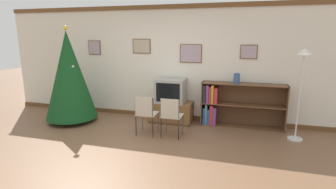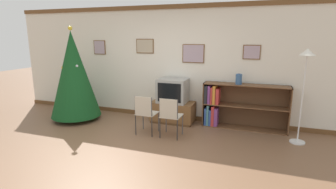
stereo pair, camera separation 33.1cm
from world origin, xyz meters
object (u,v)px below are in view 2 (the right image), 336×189
(tv_console, at_px, (173,112))
(vase, at_px, (239,79))
(christmas_tree, at_px, (74,74))
(bookshelf, at_px, (229,106))
(folding_chair_left, at_px, (145,112))
(standing_lamp, at_px, (305,72))
(television, at_px, (173,91))
(folding_chair_right, at_px, (170,115))

(tv_console, distance_m, vase, 1.69)
(christmas_tree, relative_size, bookshelf, 1.23)
(folding_chair_left, xyz_separation_m, vase, (1.73, 1.02, 0.63))
(standing_lamp, bearing_deg, tv_console, 171.77)
(television, bearing_deg, vase, 2.49)
(christmas_tree, bearing_deg, tv_console, 14.48)
(bookshelf, bearing_deg, television, -175.03)
(television, distance_m, folding_chair_left, 1.04)
(television, relative_size, bookshelf, 0.37)
(bookshelf, distance_m, vase, 0.64)
(folding_chair_left, relative_size, vase, 3.61)
(christmas_tree, bearing_deg, television, 14.42)
(tv_console, bearing_deg, vase, 2.39)
(christmas_tree, height_order, bookshelf, christmas_tree)
(christmas_tree, relative_size, standing_lamp, 1.25)
(standing_lamp, bearing_deg, christmas_tree, -177.60)
(tv_console, relative_size, bookshelf, 0.56)
(standing_lamp, bearing_deg, folding_chair_left, -168.75)
(television, relative_size, folding_chair_left, 0.81)
(christmas_tree, xyz_separation_m, bookshelf, (3.57, 0.70, -0.62))
(folding_chair_left, bearing_deg, folding_chair_right, 0.00)
(tv_console, height_order, vase, vase)
(christmas_tree, distance_m, tv_console, 2.51)
(tv_console, relative_size, folding_chair_left, 1.22)
(standing_lamp, bearing_deg, television, 171.82)
(folding_chair_right, bearing_deg, tv_console, 105.49)
(television, bearing_deg, folding_chair_left, -105.53)
(television, relative_size, standing_lamp, 0.37)
(folding_chair_right, xyz_separation_m, standing_lamp, (2.38, 0.58, 0.89))
(christmas_tree, height_order, folding_chair_right, christmas_tree)
(tv_console, xyz_separation_m, folding_chair_left, (-0.27, -0.96, 0.23))
(vase, bearing_deg, folding_chair_right, -139.42)
(tv_console, distance_m, folding_chair_right, 1.02)
(television, xyz_separation_m, bookshelf, (1.29, 0.11, -0.27))
(bookshelf, relative_size, standing_lamp, 1.01)
(christmas_tree, height_order, vase, christmas_tree)
(tv_console, bearing_deg, folding_chair_left, -105.49)
(folding_chair_right, bearing_deg, christmas_tree, 171.67)
(christmas_tree, distance_m, vase, 3.80)
(christmas_tree, distance_m, folding_chair_right, 2.65)
(folding_chair_left, height_order, vase, vase)
(folding_chair_left, distance_m, folding_chair_right, 0.53)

